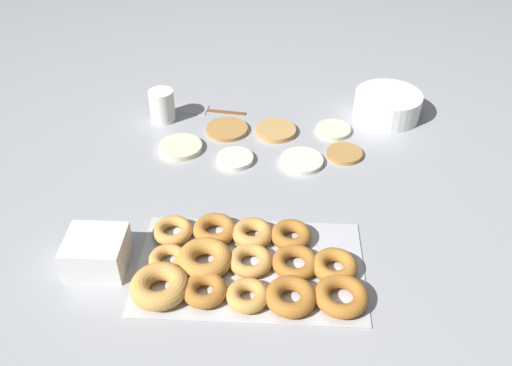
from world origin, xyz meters
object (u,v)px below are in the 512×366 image
Objects in this scene: batter_bowl at (387,105)px; container_stack at (97,252)px; pancake_4 at (276,131)px; pancake_5 at (235,159)px; paper_cup at (162,106)px; pancake_0 at (227,129)px; pancake_2 at (180,147)px; pancake_1 at (302,161)px; donut_tray at (243,266)px; spatula at (199,109)px; pancake_3 at (333,130)px; pancake_6 at (344,154)px.

batter_bowl is 0.94m from container_stack.
batter_bowl is at bearing 18.78° from pancake_4.
paper_cup is at bearing 139.25° from pancake_5.
pancake_0 is 0.15m from pancake_2.
pancake_0 is 1.27× the size of paper_cup.
container_stack is 0.59m from paper_cup.
pancake_1 is at bearing -63.42° from pancake_4.
pancake_0 is 0.26m from pancake_1.
spatula is (-0.18, 0.65, -0.02)m from donut_tray.
pancake_3 reaches higher than spatula.
container_stack is (-0.43, -0.39, 0.03)m from pancake_1.
pancake_4 is 1.16× the size of pancake_5.
pancake_2 reaches higher than pancake_1.
donut_tray is at bearing -119.37° from pancake_6.
pancake_0 is 1.24× the size of pancake_6.
spatula is at bearing 84.06° from pancake_2.
paper_cup reaches higher than pancake_0.
pancake_0 is 0.14m from pancake_4.
pancake_3 is at bearing -4.73° from paper_cup.
container_stack is at bearing -124.34° from pancake_4.
pancake_2 is at bearing -63.77° from paper_cup.
pancake_2 reaches higher than pancake_5.
container_stack reaches higher than pancake_4.
pancake_0 is 0.15m from spatula.
pancake_5 reaches higher than pancake_6.
pancake_0 is at bearing 162.37° from pancake_6.
pancake_2 reaches higher than pancake_6.
pancake_4 is (0.26, 0.10, -0.00)m from pancake_2.
donut_tray is at bearing -0.77° from container_stack.
spatula is at bearing 140.18° from pancake_1.
donut_tray is at bearing -81.06° from pancake_0.
donut_tray reaches higher than pancake_2.
donut_tray is 0.31m from container_stack.
pancake_3 is 0.50m from paper_cup.
pancake_4 reaches higher than pancake_1.
pancake_1 is 1.22× the size of paper_cup.
pancake_5 is (0.03, -0.14, 0.00)m from pancake_0.
spatula is (-0.43, 0.22, -0.00)m from pancake_6.
container_stack is at bearing -103.32° from pancake_2.
pancake_3 is 0.51× the size of batter_bowl.
pancake_1 is 0.18m from pancake_3.
pancake_1 is 1.19× the size of pancake_6.
pancake_2 is 0.17m from paper_cup.
pancake_4 is (-0.07, 0.14, 0.00)m from pancake_1.
pancake_2 and pancake_4 have the same top height.
pancake_0 and pancake_6 have the same top height.
paper_cup is (-0.07, 0.15, 0.04)m from pancake_2.
pancake_6 is 0.43× the size of spatula.
donut_tray is at bearing -120.70° from batter_bowl.
container_stack reaches higher than pancake_0.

